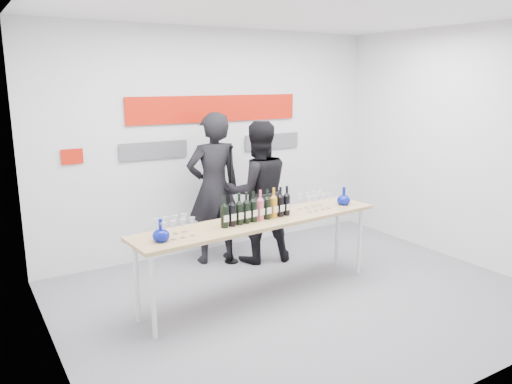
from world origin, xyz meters
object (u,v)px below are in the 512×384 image
(tasting_table, at_px, (261,225))
(presenter_left, at_px, (214,189))
(presenter_right, at_px, (258,192))
(mic_stand, at_px, (231,228))

(tasting_table, height_order, presenter_left, presenter_left)
(tasting_table, relative_size, presenter_right, 1.60)
(presenter_right, bearing_deg, tasting_table, 74.26)
(mic_stand, bearing_deg, presenter_right, 7.35)
(mic_stand, bearing_deg, presenter_left, 155.59)
(presenter_left, height_order, presenter_right, presenter_left)
(presenter_left, distance_m, presenter_right, 0.57)
(tasting_table, distance_m, presenter_right, 1.11)
(tasting_table, bearing_deg, mic_stand, 74.53)
(mic_stand, bearing_deg, tasting_table, -78.25)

